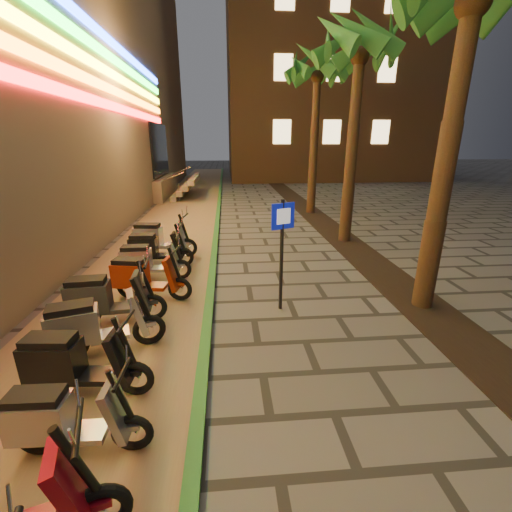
{
  "coord_description": "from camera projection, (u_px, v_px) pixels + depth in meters",
  "views": [
    {
      "loc": [
        -0.47,
        -4.23,
        3.31
      ],
      "look_at": [
        0.07,
        2.02,
        1.2
      ],
      "focal_mm": 24.0,
      "sensor_mm": 36.0,
      "label": 1
    }
  ],
  "objects": [
    {
      "name": "scooter_8",
      "position": [
        147.0,
        261.0,
        8.4
      ],
      "size": [
        1.68,
        0.59,
        1.18
      ],
      "rotation": [
        0.0,
        0.0,
        0.02
      ],
      "color": "black",
      "rests_on": "ground"
    },
    {
      "name": "scooter_4",
      "position": [
        73.0,
        363.0,
        4.55
      ],
      "size": [
        1.69,
        0.6,
        1.19
      ],
      "rotation": [
        0.0,
        0.0,
        -0.08
      ],
      "color": "black",
      "rests_on": "ground"
    },
    {
      "name": "scooter_9",
      "position": [
        153.0,
        248.0,
        9.34
      ],
      "size": [
        1.71,
        0.6,
        1.21
      ],
      "rotation": [
        0.0,
        0.0,
        -0.03
      ],
      "color": "black",
      "rests_on": "ground"
    },
    {
      "name": "parking_strip",
      "position": [
        176.0,
        224.0,
        14.32
      ],
      "size": [
        3.4,
        60.0,
        0.01
      ],
      "primitive_type": "cube",
      "color": "#8C7251",
      "rests_on": "ground"
    },
    {
      "name": "scooter_5",
      "position": [
        93.0,
        326.0,
        5.41
      ],
      "size": [
        1.75,
        0.94,
        1.24
      ],
      "rotation": [
        0.0,
        0.0,
        0.31
      ],
      "color": "black",
      "rests_on": "ground"
    },
    {
      "name": "palm_d",
      "position": [
        317.0,
        77.0,
        14.82
      ],
      "size": [
        2.97,
        3.02,
        7.16
      ],
      "color": "#472D19",
      "rests_on": "ground"
    },
    {
      "name": "ground",
      "position": [
        263.0,
        375.0,
        5.09
      ],
      "size": [
        120.0,
        120.0,
        0.0
      ],
      "primitive_type": "plane",
      "color": "#474442",
      "rests_on": "ground"
    },
    {
      "name": "pedestrian_sign",
      "position": [
        282.0,
        240.0,
        6.65
      ],
      "size": [
        0.47,
        0.23,
        2.28
      ],
      "rotation": [
        0.0,
        0.0,
        0.42
      ],
      "color": "black",
      "rests_on": "ground"
    },
    {
      "name": "apartment_block",
      "position": [
        323.0,
        38.0,
        32.05
      ],
      "size": [
        18.0,
        16.06,
        25.0
      ],
      "color": "brown",
      "rests_on": "ground"
    },
    {
      "name": "scooter_6",
      "position": [
        104.0,
        298.0,
        6.35
      ],
      "size": [
        1.78,
        0.64,
        1.25
      ],
      "rotation": [
        0.0,
        0.0,
        0.09
      ],
      "color": "black",
      "rests_on": "ground"
    },
    {
      "name": "scooter_7",
      "position": [
        142.0,
        277.0,
        7.4
      ],
      "size": [
        1.72,
        0.74,
        1.21
      ],
      "rotation": [
        0.0,
        0.0,
        -0.18
      ],
      "color": "black",
      "rests_on": "ground"
    },
    {
      "name": "scooter_10",
      "position": [
        158.0,
        238.0,
        10.17
      ],
      "size": [
        1.86,
        0.74,
        1.31
      ],
      "rotation": [
        0.0,
        0.0,
        -0.13
      ],
      "color": "black",
      "rests_on": "ground"
    },
    {
      "name": "palm_c",
      "position": [
        360.0,
        56.0,
        10.17
      ],
      "size": [
        2.97,
        3.02,
        6.91
      ],
      "color": "#472D19",
      "rests_on": "ground"
    },
    {
      "name": "green_curb",
      "position": [
        217.0,
        222.0,
        14.44
      ],
      "size": [
        0.18,
        60.0,
        0.1
      ],
      "primitive_type": "cube",
      "color": "#2A6E29",
      "rests_on": "ground"
    },
    {
      "name": "scooter_3",
      "position": [
        62.0,
        419.0,
        3.68
      ],
      "size": [
        1.51,
        0.53,
        1.07
      ],
      "rotation": [
        0.0,
        0.0,
        -0.03
      ],
      "color": "black",
      "rests_on": "ground"
    },
    {
      "name": "planting_strip",
      "position": [
        366.0,
        259.0,
        10.1
      ],
      "size": [
        1.2,
        40.0,
        0.02
      ],
      "primitive_type": "cube",
      "color": "black",
      "rests_on": "ground"
    }
  ]
}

